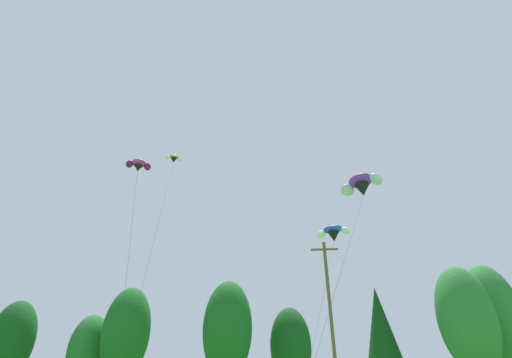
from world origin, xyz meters
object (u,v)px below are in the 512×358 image
object	(u,v)px
parafoil_kite_low_blue_white	(333,233)
parafoil_kite_high_magenta	(138,166)
parafoil_kite_far_lime_white	(174,159)
utility_pole	(331,320)
parafoil_kite_mid_purple	(361,185)

from	to	relation	value
parafoil_kite_low_blue_white	parafoil_kite_high_magenta	bearing A→B (deg)	-149.29
parafoil_kite_low_blue_white	parafoil_kite_far_lime_white	bearing A→B (deg)	-160.64
utility_pole	parafoil_kite_low_blue_white	xyz separation A→B (m)	(2.14, 9.24, 10.35)
parafoil_kite_mid_purple	parafoil_kite_low_blue_white	size ratio (longest dim) A/B	0.82
parafoil_kite_mid_purple	utility_pole	bearing A→B (deg)	160.58
utility_pole	parafoil_kite_far_lime_white	size ratio (longest dim) A/B	0.56
parafoil_kite_high_magenta	parafoil_kite_far_lime_white	world-z (taller)	parafoil_kite_far_lime_white
parafoil_kite_mid_purple	parafoil_kite_far_lime_white	world-z (taller)	parafoil_kite_far_lime_white
utility_pole	parafoil_kite_high_magenta	size ratio (longest dim) A/B	0.67
parafoil_kite_mid_purple	parafoil_kite_low_blue_white	bearing A→B (deg)	97.52
parafoil_kite_far_lime_white	parafoil_kite_low_blue_white	size ratio (longest dim) A/B	1.12
parafoil_kite_high_magenta	parafoil_kite_low_blue_white	size ratio (longest dim) A/B	0.93
parafoil_kite_high_magenta	parafoil_kite_low_blue_white	bearing A→B (deg)	30.71
utility_pole	parafoil_kite_high_magenta	world-z (taller)	parafoil_kite_high_magenta
parafoil_kite_far_lime_white	parafoil_kite_low_blue_white	world-z (taller)	parafoil_kite_far_lime_white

